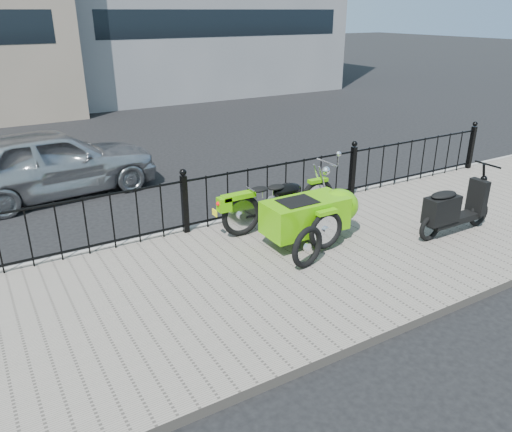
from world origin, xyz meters
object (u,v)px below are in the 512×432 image
spare_tire (307,247)px  sedan_car (52,162)px  scooter (452,210)px  motorcycle_sidecar (309,210)px

spare_tire → sedan_car: bearing=114.8°
scooter → spare_tire: 2.66m
sedan_car → motorcycle_sidecar: bearing=-151.4°
spare_tire → scooter: bearing=-5.9°
scooter → sedan_car: bearing=132.5°
scooter → spare_tire: scooter is taller
motorcycle_sidecar → sedan_car: sedan_car is taller
spare_tire → sedan_car: sedan_car is taller
scooter → sedan_car: (-5.07, 5.53, 0.15)m
motorcycle_sidecar → sedan_car: (-3.03, 4.47, 0.10)m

